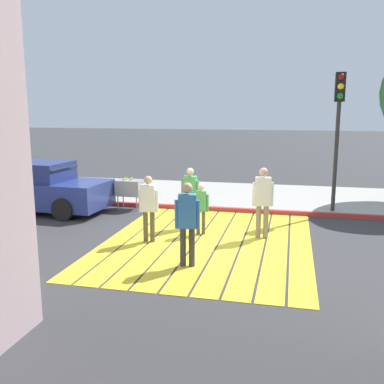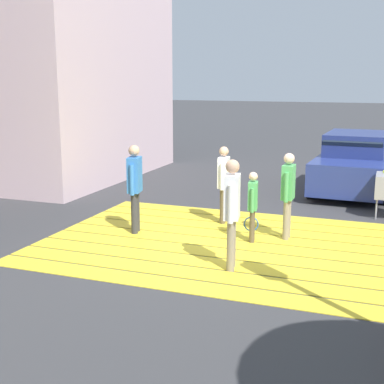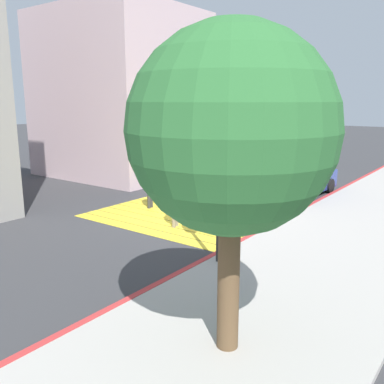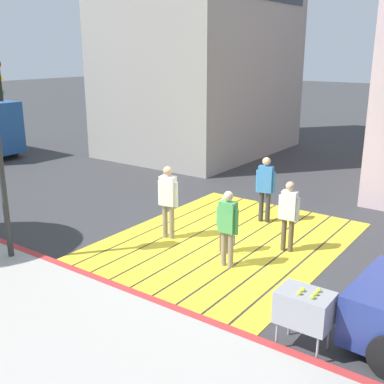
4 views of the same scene
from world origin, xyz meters
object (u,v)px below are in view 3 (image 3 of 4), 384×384
at_px(street_tree, 227,136).
at_px(pedestrian_adult_trailing, 175,197).
at_px(pedestrian_child_with_racket, 201,196).
at_px(car_parked_near_curb, 300,179).
at_px(tennis_ball_cart, 294,193).
at_px(pedestrian_adult_side, 221,191).
at_px(traffic_light_corner, 219,148).
at_px(pedestrian_teen_behind, 150,183).
at_px(pedestrian_adult_lead, 199,184).

height_order(street_tree, pedestrian_adult_trailing, street_tree).
bearing_deg(pedestrian_adult_trailing, pedestrian_child_with_racket, -88.11).
bearing_deg(car_parked_near_curb, tennis_ball_cart, 108.66).
bearing_deg(pedestrian_adult_side, pedestrian_child_with_racket, 35.82).
distance_m(street_tree, tennis_ball_cart, 10.21).
relative_size(pedestrian_adult_side, pedestrian_child_with_racket, 1.24).
bearing_deg(tennis_ball_cart, street_tree, 106.65).
height_order(car_parked_near_curb, pedestrian_adult_side, pedestrian_adult_side).
bearing_deg(traffic_light_corner, tennis_ball_cart, -83.89).
distance_m(tennis_ball_cart, pedestrian_adult_side, 3.02).
relative_size(pedestrian_adult_trailing, pedestrian_child_with_racket, 1.34).
bearing_deg(pedestrian_adult_trailing, street_tree, 135.79).
xyz_separation_m(street_tree, pedestrian_teen_behind, (7.46, -6.30, -2.61)).
bearing_deg(pedestrian_child_with_racket, pedestrian_teen_behind, 5.43).
bearing_deg(traffic_light_corner, pedestrian_adult_lead, -49.42).
distance_m(pedestrian_adult_side, pedestrian_child_with_racket, 0.74).
xyz_separation_m(traffic_light_corner, tennis_ball_cart, (0.68, -6.35, -2.34)).
height_order(pedestrian_adult_lead, pedestrian_adult_side, pedestrian_adult_side).
bearing_deg(pedestrian_child_with_racket, street_tree, 128.30).
xyz_separation_m(pedestrian_adult_trailing, pedestrian_teen_behind, (2.36, -1.34, -0.02)).
height_order(street_tree, pedestrian_adult_lead, street_tree).
relative_size(traffic_light_corner, pedestrian_adult_lead, 2.60).
xyz_separation_m(car_parked_near_curb, pedestrian_child_with_racket, (1.45, 5.51, 0.02)).
height_order(tennis_ball_cart, pedestrian_teen_behind, pedestrian_teen_behind).
bearing_deg(pedestrian_adult_side, traffic_light_corner, 122.11).
distance_m(car_parked_near_curb, traffic_light_corner, 9.43).
relative_size(car_parked_near_curb, pedestrian_adult_lead, 2.69).
distance_m(pedestrian_teen_behind, pedestrian_child_with_racket, 2.34).
bearing_deg(traffic_light_corner, pedestrian_adult_trailing, -33.07).
bearing_deg(pedestrian_teen_behind, pedestrian_adult_side, -167.62).
distance_m(tennis_ball_cart, pedestrian_child_with_racket, 3.69).
height_order(street_tree, pedestrian_adult_side, street_tree).
relative_size(traffic_light_corner, pedestrian_child_with_racket, 3.19).
relative_size(pedestrian_adult_lead, pedestrian_child_with_racket, 1.23).
bearing_deg(street_tree, pedestrian_adult_side, -56.57).
bearing_deg(street_tree, tennis_ball_cart, -73.35).
relative_size(street_tree, pedestrian_adult_lead, 3.27).
bearing_deg(street_tree, pedestrian_teen_behind, -40.19).
xyz_separation_m(car_parked_near_curb, pedestrian_teen_behind, (3.76, 5.73, 0.28)).
height_order(car_parked_near_curb, pedestrian_teen_behind, pedestrian_teen_behind).
xyz_separation_m(street_tree, pedestrian_adult_trailing, (5.10, -4.96, -2.59)).
relative_size(tennis_ball_cart, pedestrian_adult_lead, 0.63).
bearing_deg(pedestrian_child_with_racket, car_parked_near_curb, -104.73).
xyz_separation_m(traffic_light_corner, pedestrian_teen_behind, (5.34, -3.28, -2.02)).
height_order(traffic_light_corner, pedestrian_child_with_racket, traffic_light_corner).
distance_m(street_tree, pedestrian_child_with_racket, 8.79).
distance_m(traffic_light_corner, pedestrian_teen_behind, 6.58).
height_order(street_tree, pedestrian_child_with_racket, street_tree).
relative_size(street_tree, pedestrian_teen_behind, 3.04).
distance_m(car_parked_near_curb, pedestrian_adult_side, 5.18).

